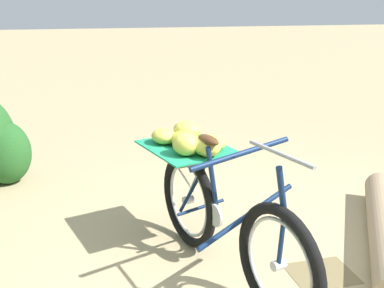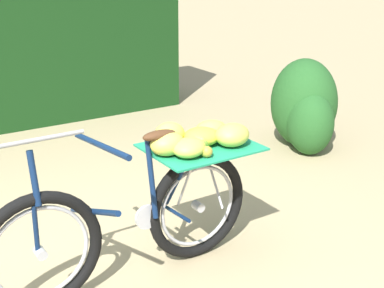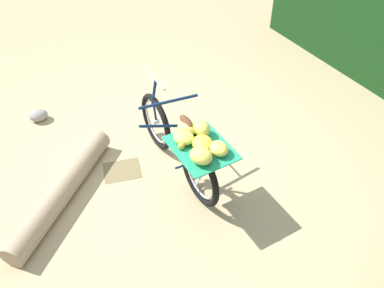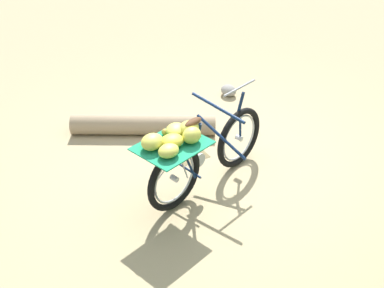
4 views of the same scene
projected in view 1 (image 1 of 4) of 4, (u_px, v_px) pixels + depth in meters
bicycle at (214, 197)px, 3.21m from camera, size 0.89×1.79×1.03m
leaf_litter_patch at (321, 273)px, 3.25m from camera, size 0.44×0.36×0.01m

